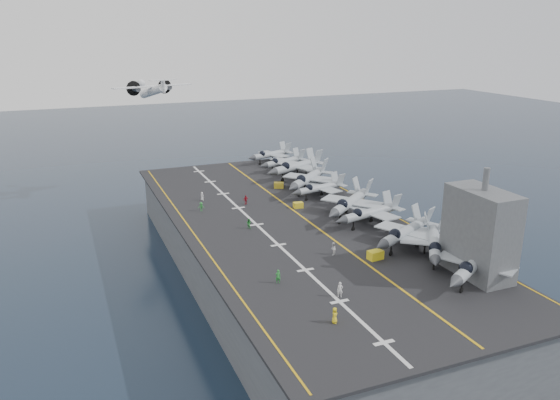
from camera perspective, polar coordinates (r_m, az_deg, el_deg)
name	(u,v)px	position (r m, az deg, el deg)	size (l,w,h in m)	color
ground	(288,274)	(99.89, 0.88, -7.77)	(500.00, 500.00, 0.00)	#142135
hull	(288,249)	(97.87, 0.89, -5.12)	(36.00, 90.00, 10.00)	#56595E
flight_deck	(289,221)	(96.01, 0.91, -2.25)	(38.00, 92.00, 0.40)	black
foul_line	(304,218)	(97.09, 2.54, -1.90)	(0.35, 90.00, 0.02)	gold
landing_centerline	(257,225)	(93.87, -2.47, -2.59)	(0.50, 90.00, 0.02)	silver
deck_edge_port	(194,233)	(90.99, -9.00, -3.46)	(0.25, 90.00, 0.02)	gold
deck_edge_stbd	(379,208)	(104.24, 10.30, -0.81)	(0.25, 90.00, 0.02)	gold
island_superstructure	(481,223)	(77.40, 20.25, -2.23)	(5.00, 10.00, 15.00)	#56595E
fighter_jet_0	(475,263)	(76.89, 19.66, -6.19)	(18.22, 16.37, 5.28)	#90989D
fighter_jet_1	(434,242)	(82.63, 15.82, -4.24)	(16.50, 17.55, 5.08)	gray
fighter_jet_2	(406,231)	(85.64, 12.99, -3.17)	(18.19, 16.00, 5.29)	#A1A9B3
fighter_jet_3	(371,212)	(93.92, 9.45, -1.23)	(16.14, 12.73, 4.94)	#9298A2
fighter_jet_4	(350,201)	(97.91, 7.35, -0.14)	(19.50, 18.64, 5.65)	gray
fighter_jet_5	(320,187)	(108.44, 4.22, 1.35)	(14.33, 11.20, 4.41)	#9CA5AE
fighter_jet_6	(308,177)	(112.94, 2.96, 2.37)	(19.61, 19.17, 5.72)	gray
fighter_jet_7	(297,165)	(123.02, 1.76, 3.63)	(19.41, 16.52, 5.70)	gray
fighter_jet_8	(284,161)	(129.69, 0.44, 4.11)	(15.41, 12.70, 4.60)	#8C939B
tow_cart_a	(375,255)	(81.10, 9.93, -5.68)	(2.33, 1.67, 1.30)	yellow
tow_cart_b	(298,205)	(102.55, 1.92, -0.54)	(1.88, 1.33, 1.06)	yellow
tow_cart_c	(279,185)	(115.37, -0.12, 1.55)	(2.35, 2.00, 1.20)	gold
crew_0	(335,315)	(63.74, 5.73, -11.90)	(1.29, 1.39, 1.93)	yellow
crew_1	(278,276)	(72.58, -0.21, -7.98)	(1.20, 0.84, 1.92)	#268C33
crew_2	(249,223)	(92.00, -3.28, -2.46)	(1.22, 1.24, 1.74)	#268C33
crew_3	(201,207)	(101.59, -8.23, -0.69)	(1.20, 0.99, 1.71)	#268C33
crew_4	(246,200)	(104.61, -3.59, 0.02)	(1.18, 0.87, 1.80)	#A20A17
crew_5	(202,196)	(107.89, -8.15, 0.39)	(0.91, 1.16, 1.72)	silver
crew_6	(340,290)	(69.45, 6.29, -9.29)	(1.42, 1.23, 1.99)	silver
crew_7	(333,249)	(81.69, 5.57, -5.08)	(1.36, 1.36, 1.92)	silver
transport_plane	(153,91)	(142.30, -13.12, 11.02)	(23.09, 18.34, 4.81)	silver
fighter_jet_9	(271,154)	(137.37, -0.93, 4.86)	(15.41, 12.70, 4.60)	#8C939B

